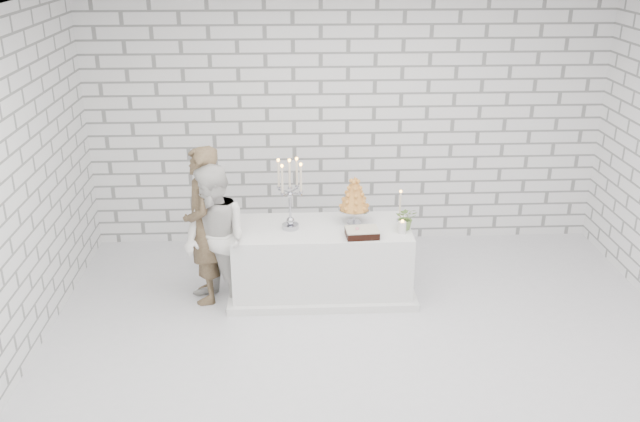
{
  "coord_description": "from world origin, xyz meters",
  "views": [
    {
      "loc": [
        -0.67,
        -5.31,
        3.55
      ],
      "look_at": [
        -0.39,
        0.82,
        1.05
      ],
      "focal_mm": 38.78,
      "sensor_mm": 36.0,
      "label": 1
    }
  ],
  "objects_px": {
    "bride": "(215,239)",
    "groom": "(203,225)",
    "candelabra": "(290,194)",
    "cake_table": "(321,260)",
    "croquembouche": "(354,200)"
  },
  "relations": [
    {
      "from": "bride",
      "to": "groom",
      "type": "bearing_deg",
      "value": 171.51
    },
    {
      "from": "groom",
      "to": "candelabra",
      "type": "xyz_separation_m",
      "value": [
        0.87,
        0.03,
        0.3
      ]
    },
    {
      "from": "cake_table",
      "to": "candelabra",
      "type": "bearing_deg",
      "value": -176.54
    },
    {
      "from": "groom",
      "to": "croquembouche",
      "type": "distance_m",
      "value": 1.54
    },
    {
      "from": "bride",
      "to": "croquembouche",
      "type": "distance_m",
      "value": 1.45
    },
    {
      "from": "cake_table",
      "to": "croquembouche",
      "type": "bearing_deg",
      "value": 15.94
    },
    {
      "from": "bride",
      "to": "croquembouche",
      "type": "xyz_separation_m",
      "value": [
        1.39,
        0.33,
        0.26
      ]
    },
    {
      "from": "groom",
      "to": "croquembouche",
      "type": "height_order",
      "value": "groom"
    },
    {
      "from": "bride",
      "to": "candelabra",
      "type": "relative_size",
      "value": 2.02
    },
    {
      "from": "candelabra",
      "to": "croquembouche",
      "type": "height_order",
      "value": "candelabra"
    },
    {
      "from": "bride",
      "to": "candelabra",
      "type": "bearing_deg",
      "value": 62.45
    },
    {
      "from": "croquembouche",
      "to": "candelabra",
      "type": "bearing_deg",
      "value": -169.96
    },
    {
      "from": "candelabra",
      "to": "bride",
      "type": "bearing_deg",
      "value": -163.61
    },
    {
      "from": "groom",
      "to": "croquembouche",
      "type": "bearing_deg",
      "value": 87.34
    },
    {
      "from": "groom",
      "to": "bride",
      "type": "xyz_separation_m",
      "value": [
        0.13,
        -0.19,
        -0.07
      ]
    }
  ]
}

